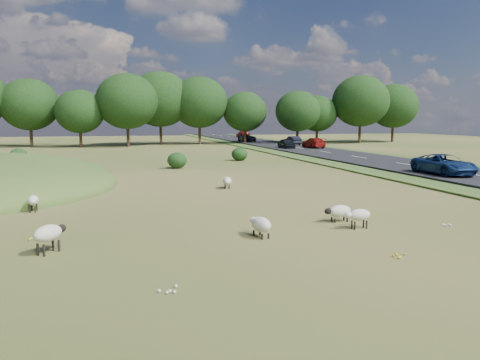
{
  "coord_description": "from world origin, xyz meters",
  "views": [
    {
      "loc": [
        -4.15,
        -18.81,
        4.08
      ],
      "look_at": [
        2.0,
        4.0,
        1.0
      ],
      "focal_mm": 35.0,
      "sensor_mm": 36.0,
      "label": 1
    }
  ],
  "objects_px": {
    "car_3": "(243,134)",
    "car_7": "(444,164)",
    "car_0": "(286,143)",
    "car_5": "(293,140)",
    "sheep_0": "(33,200)",
    "sheep_2": "(49,233)",
    "sheep_3": "(339,211)",
    "sheep_5": "(359,215)",
    "car_1": "(247,138)",
    "sheep_4": "(261,224)",
    "sheep_1": "(227,181)",
    "car_2": "(314,143)"
  },
  "relations": [
    {
      "from": "sheep_4",
      "to": "car_7",
      "type": "xyz_separation_m",
      "value": [
        17.42,
        12.5,
        0.5
      ]
    },
    {
      "from": "sheep_3",
      "to": "car_7",
      "type": "height_order",
      "value": "car_7"
    },
    {
      "from": "car_0",
      "to": "car_5",
      "type": "height_order",
      "value": "car_5"
    },
    {
      "from": "sheep_0",
      "to": "car_0",
      "type": "height_order",
      "value": "car_0"
    },
    {
      "from": "sheep_2",
      "to": "sheep_3",
      "type": "bearing_deg",
      "value": -41.59
    },
    {
      "from": "car_1",
      "to": "sheep_1",
      "type": "bearing_deg",
      "value": -107.24
    },
    {
      "from": "car_7",
      "to": "sheep_2",
      "type": "bearing_deg",
      "value": -152.35
    },
    {
      "from": "sheep_3",
      "to": "car_5",
      "type": "xyz_separation_m",
      "value": [
        17.46,
        49.36,
        0.47
      ]
    },
    {
      "from": "car_1",
      "to": "car_2",
      "type": "bearing_deg",
      "value": -78.9
    },
    {
      "from": "sheep_2",
      "to": "sheep_3",
      "type": "height_order",
      "value": "sheep_2"
    },
    {
      "from": "car_1",
      "to": "sheep_0",
      "type": "bearing_deg",
      "value": -114.86
    },
    {
      "from": "sheep_3",
      "to": "car_1",
      "type": "xyz_separation_m",
      "value": [
        13.66,
        61.09,
        0.49
      ]
    },
    {
      "from": "sheep_5",
      "to": "car_5",
      "type": "xyz_separation_m",
      "value": [
        17.31,
        50.65,
        0.38
      ]
    },
    {
      "from": "car_2",
      "to": "car_7",
      "type": "bearing_deg",
      "value": 82.95
    },
    {
      "from": "sheep_5",
      "to": "car_0",
      "type": "height_order",
      "value": "car_0"
    },
    {
      "from": "sheep_0",
      "to": "sheep_1",
      "type": "relative_size",
      "value": 0.83
    },
    {
      "from": "sheep_1",
      "to": "car_3",
      "type": "bearing_deg",
      "value": 178.36
    },
    {
      "from": "sheep_3",
      "to": "car_3",
      "type": "height_order",
      "value": "car_3"
    },
    {
      "from": "sheep_5",
      "to": "sheep_1",
      "type": "bearing_deg",
      "value": -80.37
    },
    {
      "from": "sheep_2",
      "to": "car_0",
      "type": "relative_size",
      "value": 0.33
    },
    {
      "from": "sheep_0",
      "to": "sheep_2",
      "type": "distance_m",
      "value": 7.27
    },
    {
      "from": "sheep_5",
      "to": "car_5",
      "type": "distance_m",
      "value": 53.52
    },
    {
      "from": "sheep_3",
      "to": "sheep_4",
      "type": "relative_size",
      "value": 0.94
    },
    {
      "from": "sheep_0",
      "to": "car_1",
      "type": "height_order",
      "value": "car_1"
    },
    {
      "from": "sheep_0",
      "to": "car_7",
      "type": "height_order",
      "value": "car_7"
    },
    {
      "from": "sheep_0",
      "to": "car_5",
      "type": "bearing_deg",
      "value": -34.79
    },
    {
      "from": "sheep_3",
      "to": "sheep_0",
      "type": "bearing_deg",
      "value": -28.98
    },
    {
      "from": "car_3",
      "to": "car_5",
      "type": "relative_size",
      "value": 1.23
    },
    {
      "from": "car_3",
      "to": "sheep_5",
      "type": "bearing_deg",
      "value": 77.63
    },
    {
      "from": "car_7",
      "to": "sheep_5",
      "type": "bearing_deg",
      "value": -137.68
    },
    {
      "from": "car_0",
      "to": "car_3",
      "type": "relative_size",
      "value": 0.75
    },
    {
      "from": "sheep_3",
      "to": "sheep_5",
      "type": "xyz_separation_m",
      "value": [
        0.16,
        -1.29,
        0.1
      ]
    },
    {
      "from": "sheep_5",
      "to": "car_0",
      "type": "xyz_separation_m",
      "value": [
        13.51,
        43.29,
        0.35
      ]
    },
    {
      "from": "car_0",
      "to": "car_1",
      "type": "relative_size",
      "value": 0.76
    },
    {
      "from": "sheep_0",
      "to": "sheep_3",
      "type": "relative_size",
      "value": 0.85
    },
    {
      "from": "sheep_1",
      "to": "car_1",
      "type": "relative_size",
      "value": 0.26
    },
    {
      "from": "sheep_2",
      "to": "car_1",
      "type": "distance_m",
      "value": 67.32
    },
    {
      "from": "car_2",
      "to": "car_7",
      "type": "height_order",
      "value": "car_7"
    },
    {
      "from": "sheep_0",
      "to": "sheep_1",
      "type": "distance_m",
      "value": 10.98
    },
    {
      "from": "car_0",
      "to": "sheep_5",
      "type": "bearing_deg",
      "value": -107.33
    },
    {
      "from": "sheep_4",
      "to": "car_1",
      "type": "bearing_deg",
      "value": -26.73
    },
    {
      "from": "car_5",
      "to": "car_7",
      "type": "xyz_separation_m",
      "value": [
        -3.8,
        -38.35,
        0.04
      ]
    },
    {
      "from": "sheep_2",
      "to": "sheep_4",
      "type": "bearing_deg",
      "value": -48.98
    },
    {
      "from": "sheep_4",
      "to": "car_2",
      "type": "bearing_deg",
      "value": -37.32
    },
    {
      "from": "sheep_3",
      "to": "car_7",
      "type": "relative_size",
      "value": 0.24
    },
    {
      "from": "sheep_3",
      "to": "car_0",
      "type": "height_order",
      "value": "car_0"
    },
    {
      "from": "sheep_2",
      "to": "sheep_3",
      "type": "xyz_separation_m",
      "value": [
        10.61,
        1.7,
        -0.19
      ]
    },
    {
      "from": "car_3",
      "to": "car_7",
      "type": "distance_m",
      "value": 66.7
    },
    {
      "from": "sheep_4",
      "to": "car_7",
      "type": "distance_m",
      "value": 21.45
    },
    {
      "from": "sheep_2",
      "to": "car_3",
      "type": "bearing_deg",
      "value": 19.79
    }
  ]
}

